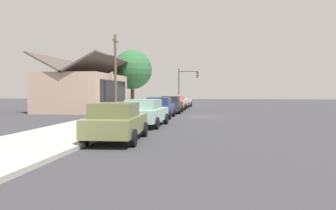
{
  "coord_description": "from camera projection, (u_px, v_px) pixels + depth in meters",
  "views": [
    {
      "loc": [
        -27.42,
        -1.16,
        2.07
      ],
      "look_at": [
        -0.4,
        2.44,
        0.94
      ],
      "focal_mm": 36.15,
      "sensor_mm": 36.0,
      "label": 1
    }
  ],
  "objects": [
    {
      "name": "sidewalk_curb",
      "position": [
        131.0,
        115.0,
        28.13
      ],
      "size": [
        60.0,
        4.2,
        0.16
      ],
      "primitive_type": "cube",
      "color": "#B2AFA8",
      "rests_on": "ground"
    },
    {
      "name": "storefront_building",
      "position": [
        84.0,
        91.0,
        34.73
      ],
      "size": [
        11.18,
        6.62,
        5.58
      ],
      "color": "tan",
      "rests_on": "ground"
    },
    {
      "name": "car_olive",
      "position": [
        117.0,
        122.0,
        13.85
      ],
      "size": [
        4.64,
        2.24,
        1.59
      ],
      "rotation": [
        0.0,
        0.0,
        0.05
      ],
      "color": "olive",
      "rests_on": "ground"
    },
    {
      "name": "car_silver",
      "position": [
        183.0,
        101.0,
        43.18
      ],
      "size": [
        4.71,
        2.09,
        1.59
      ],
      "rotation": [
        0.0,
        0.0,
        -0.04
      ],
      "color": "silver",
      "rests_on": "ground"
    },
    {
      "name": "utility_pole_wooden",
      "position": [
        115.0,
        72.0,
        32.6
      ],
      "size": [
        1.8,
        0.24,
        7.5
      ],
      "color": "brown",
      "rests_on": "ground"
    },
    {
      "name": "car_navy",
      "position": [
        160.0,
        107.0,
        25.95
      ],
      "size": [
        4.32,
        2.03,
        1.59
      ],
      "rotation": [
        0.0,
        0.0,
        -0.0
      ],
      "color": "navy",
      "rests_on": "ground"
    },
    {
      "name": "fire_hydrant_red",
      "position": [
        161.0,
        106.0,
        35.33
      ],
      "size": [
        0.22,
        0.22,
        0.71
      ],
      "color": "red",
      "rests_on": "sidewalk_curb"
    },
    {
      "name": "ground_plane",
      "position": [
        198.0,
        116.0,
        27.4
      ],
      "size": [
        120.0,
        120.0,
        0.0
      ],
      "primitive_type": "plane",
      "color": "#38383D"
    },
    {
      "name": "shade_tree",
      "position": [
        132.0,
        70.0,
        41.68
      ],
      "size": [
        4.84,
        4.84,
        7.14
      ],
      "color": "brown",
      "rests_on": "ground"
    },
    {
      "name": "car_seafoam",
      "position": [
        145.0,
        112.0,
        19.7
      ],
      "size": [
        4.74,
        2.23,
        1.59
      ],
      "rotation": [
        0.0,
        0.0,
        -0.04
      ],
      "color": "#9ED1BC",
      "rests_on": "ground"
    },
    {
      "name": "traffic_light_main",
      "position": [
        186.0,
        81.0,
        47.19
      ],
      "size": [
        0.37,
        2.79,
        5.2
      ],
      "color": "#383833",
      "rests_on": "ground"
    },
    {
      "name": "car_charcoal",
      "position": [
        171.0,
        104.0,
        31.58
      ],
      "size": [
        4.62,
        2.0,
        1.59
      ],
      "rotation": [
        0.0,
        0.0,
        0.01
      ],
      "color": "#2D3035",
      "rests_on": "ground"
    },
    {
      "name": "car_coral",
      "position": [
        177.0,
        102.0,
        37.43
      ],
      "size": [
        4.62,
        2.01,
        1.59
      ],
      "rotation": [
        0.0,
        0.0,
        0.02
      ],
      "color": "#EA8C75",
      "rests_on": "ground"
    }
  ]
}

